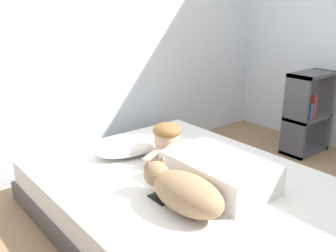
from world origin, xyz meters
TOP-DOWN VIEW (x-y plane):
  - ground_plane at (0.00, 0.00)m, footprint 11.73×11.73m
  - back_wall at (0.00, 1.46)m, footprint 3.86×0.12m
  - bed at (-0.02, 0.24)m, footprint 1.56×2.00m
  - pillow at (-0.07, 0.82)m, footprint 0.52×0.32m
  - person_lying at (0.08, 0.18)m, footprint 0.43×0.92m
  - dog at (-0.26, -0.01)m, footprint 0.26×0.57m
  - coffee_cup at (0.18, 0.55)m, footprint 0.13×0.09m
  - cell_phone at (-0.31, 0.14)m, footprint 0.07×0.14m
  - bookshelf at (1.61, 0.42)m, footprint 0.45×0.24m

SIDE VIEW (x-z plane):
  - ground_plane at x=0.00m, z-range 0.00..0.00m
  - bed at x=-0.02m, z-range 0.00..0.29m
  - cell_phone at x=-0.31m, z-range 0.30..0.30m
  - coffee_cup at x=0.18m, z-range 0.30..0.37m
  - pillow at x=-0.07m, z-range 0.30..0.41m
  - bookshelf at x=1.61m, z-range 0.01..0.76m
  - dog at x=-0.26m, z-range 0.29..0.51m
  - person_lying at x=0.08m, z-range 0.27..0.54m
  - back_wall at x=0.00m, z-range 0.00..2.50m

